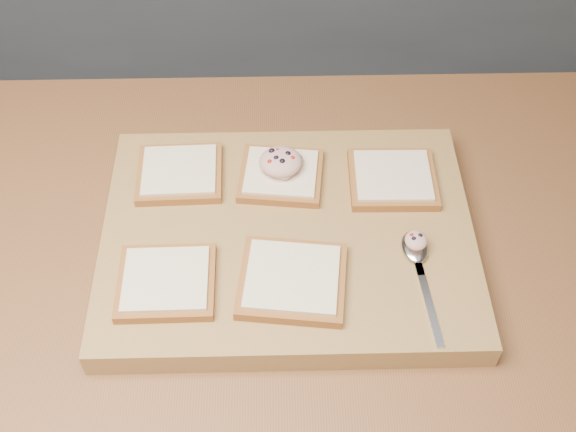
# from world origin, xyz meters

# --- Properties ---
(island_counter) EXTENTS (2.00, 0.80, 0.90)m
(island_counter) POSITION_xyz_m (0.00, 0.00, 0.45)
(island_counter) COLOR slate
(island_counter) RESTS_ON ground
(cutting_board) EXTENTS (0.49, 0.37, 0.04)m
(cutting_board) POSITION_xyz_m (0.14, 0.04, 0.92)
(cutting_board) COLOR #A68547
(cutting_board) RESTS_ON island_counter
(bread_far_left) EXTENTS (0.12, 0.11, 0.02)m
(bread_far_left) POSITION_xyz_m (-0.01, 0.14, 0.95)
(bread_far_left) COLOR #9F6429
(bread_far_left) RESTS_ON cutting_board
(bread_far_center) EXTENTS (0.12, 0.12, 0.02)m
(bread_far_center) POSITION_xyz_m (0.13, 0.13, 0.95)
(bread_far_center) COLOR #9F6429
(bread_far_center) RESTS_ON cutting_board
(bread_far_right) EXTENTS (0.12, 0.11, 0.02)m
(bread_far_right) POSITION_xyz_m (0.28, 0.12, 0.95)
(bread_far_right) COLOR #9F6429
(bread_far_right) RESTS_ON cutting_board
(bread_near_left) EXTENTS (0.12, 0.11, 0.02)m
(bread_near_left) POSITION_xyz_m (-0.02, -0.05, 0.95)
(bread_near_left) COLOR #9F6429
(bread_near_left) RESTS_ON cutting_board
(bread_near_center) EXTENTS (0.14, 0.13, 0.02)m
(bread_near_center) POSITION_xyz_m (0.14, -0.05, 0.95)
(bread_near_center) COLOR #9F6429
(bread_near_center) RESTS_ON cutting_board
(tuna_salad_dollop) EXTENTS (0.06, 0.06, 0.03)m
(tuna_salad_dollop) POSITION_xyz_m (0.13, 0.13, 0.97)
(tuna_salad_dollop) COLOR tan
(tuna_salad_dollop) RESTS_ON bread_far_center
(spoon) EXTENTS (0.04, 0.17, 0.01)m
(spoon) POSITION_xyz_m (0.30, -0.01, 0.94)
(spoon) COLOR silver
(spoon) RESTS_ON cutting_board
(spoon_salad) EXTENTS (0.03, 0.03, 0.02)m
(spoon_salad) POSITION_xyz_m (0.30, 0.00, 0.96)
(spoon_salad) COLOR tan
(spoon_salad) RESTS_ON spoon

